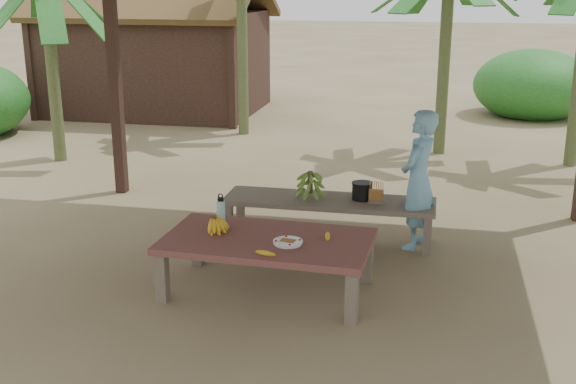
% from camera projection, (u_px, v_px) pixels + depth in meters
% --- Properties ---
extents(ground, '(80.00, 80.00, 0.00)m').
position_uv_depth(ground, '(301.00, 279.00, 6.68)').
color(ground, brown).
rests_on(ground, ground).
extents(work_table, '(1.84, 1.08, 0.50)m').
position_uv_depth(work_table, '(267.00, 245.00, 6.29)').
color(work_table, brown).
rests_on(work_table, ground).
extents(bench, '(2.20, 0.60, 0.45)m').
position_uv_depth(bench, '(329.00, 204.00, 7.56)').
color(bench, brown).
rests_on(bench, ground).
extents(ripe_banana_bunch, '(0.30, 0.27, 0.15)m').
position_uv_depth(ripe_banana_bunch, '(214.00, 223.00, 6.42)').
color(ripe_banana_bunch, yellow).
rests_on(ripe_banana_bunch, work_table).
extents(plate, '(0.25, 0.25, 0.04)m').
position_uv_depth(plate, '(288.00, 242.00, 6.13)').
color(plate, white).
rests_on(plate, work_table).
extents(loose_banana_front, '(0.17, 0.05, 0.04)m').
position_uv_depth(loose_banana_front, '(265.00, 253.00, 5.88)').
color(loose_banana_front, yellow).
rests_on(loose_banana_front, work_table).
extents(loose_banana_side, '(0.06, 0.15, 0.04)m').
position_uv_depth(loose_banana_side, '(328.00, 236.00, 6.25)').
color(loose_banana_side, yellow).
rests_on(loose_banana_side, work_table).
extents(water_flask, '(0.08, 0.08, 0.29)m').
position_uv_depth(water_flask, '(221.00, 211.00, 6.61)').
color(water_flask, '#41CCBD').
rests_on(water_flask, work_table).
extents(green_banana_stalk, '(0.27, 0.27, 0.30)m').
position_uv_depth(green_banana_stalk, '(310.00, 184.00, 7.54)').
color(green_banana_stalk, '#598C2D').
rests_on(green_banana_stalk, bench).
extents(cooking_pot, '(0.21, 0.21, 0.18)m').
position_uv_depth(cooking_pot, '(362.00, 191.00, 7.51)').
color(cooking_pot, black).
rests_on(cooking_pot, bench).
extents(skewer_rack, '(0.18, 0.08, 0.24)m').
position_uv_depth(skewer_rack, '(376.00, 192.00, 7.37)').
color(skewer_rack, '#A57F47').
rests_on(skewer_rack, bench).
extents(woman, '(0.50, 0.61, 1.43)m').
position_uv_depth(woman, '(418.00, 180.00, 7.27)').
color(woman, '#67A1C3').
rests_on(woman, ground).
extents(hut, '(4.40, 3.43, 2.85)m').
position_uv_depth(hut, '(158.00, 57.00, 14.74)').
color(hut, black).
rests_on(hut, ground).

